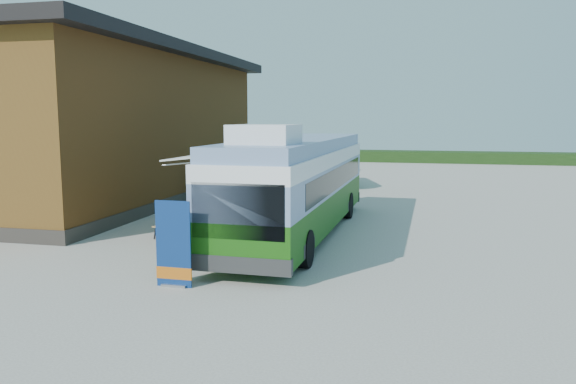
% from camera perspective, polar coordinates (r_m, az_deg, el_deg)
% --- Properties ---
extents(ground, '(100.00, 100.00, 0.00)m').
position_cam_1_polar(ground, '(16.76, -3.02, -6.63)').
color(ground, '#BCB7AD').
rests_on(ground, ground).
extents(barn, '(9.60, 21.20, 7.50)m').
position_cam_1_polar(barn, '(29.70, -17.39, 6.23)').
color(barn, brown).
rests_on(barn, ground).
extents(hedge, '(40.00, 3.00, 1.00)m').
position_cam_1_polar(hedge, '(53.83, 16.83, 3.40)').
color(hedge, '#264419').
rests_on(hedge, ground).
extents(bus, '(3.00, 12.81, 3.92)m').
position_cam_1_polar(bus, '(19.55, 1.02, 0.99)').
color(bus, '#286811').
rests_on(bus, ground).
extents(awning, '(2.86, 4.54, 0.53)m').
position_cam_1_polar(awning, '(19.91, -6.25, 3.91)').
color(awning, white).
rests_on(awning, ground).
extents(banner, '(0.93, 0.20, 2.13)m').
position_cam_1_polar(banner, '(13.97, -11.56, -5.99)').
color(banner, navy).
rests_on(banner, ground).
extents(picnic_table, '(1.67, 1.59, 0.76)m').
position_cam_1_polar(picnic_table, '(19.44, -11.06, -3.06)').
color(picnic_table, '#AA8850').
rests_on(picnic_table, ground).
extents(person_a, '(0.69, 0.52, 1.68)m').
position_cam_1_polar(person_a, '(19.54, 0.14, -2.06)').
color(person_a, '#999999').
rests_on(person_a, ground).
extents(person_b, '(0.90, 1.03, 1.78)m').
position_cam_1_polar(person_b, '(27.54, -8.79, 0.77)').
color(person_b, '#999999').
rests_on(person_b, ground).
extents(slurry_tanker, '(3.00, 5.91, 2.26)m').
position_cam_1_polar(slurry_tanker, '(34.23, 4.88, 2.84)').
color(slurry_tanker, green).
rests_on(slurry_tanker, ground).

